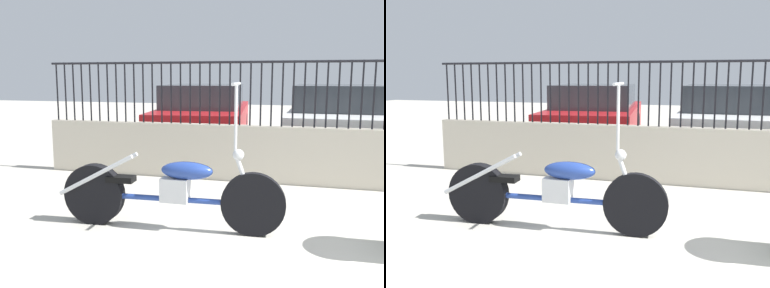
# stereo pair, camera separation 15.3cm
# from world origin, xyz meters

# --- Properties ---
(low_wall) EXTENTS (9.29, 0.18, 0.82)m
(low_wall) POSITION_xyz_m (0.00, 3.02, 0.41)
(low_wall) COLOR beige
(low_wall) RESTS_ON ground_plane
(fence_railing) EXTENTS (9.29, 0.04, 0.92)m
(fence_railing) POSITION_xyz_m (0.00, 3.02, 1.41)
(fence_railing) COLOR black
(fence_railing) RESTS_ON low_wall
(motorcycle_blue) EXTENTS (2.33, 0.52, 1.48)m
(motorcycle_blue) POSITION_xyz_m (-2.02, 0.80, 0.39)
(motorcycle_blue) COLOR black
(motorcycle_blue) RESTS_ON ground_plane
(car_red) EXTENTS (2.19, 4.51, 1.36)m
(car_red) POSITION_xyz_m (-2.78, 5.80, 0.69)
(car_red) COLOR black
(car_red) RESTS_ON ground_plane
(car_white) EXTENTS (1.83, 4.29, 1.37)m
(car_white) POSITION_xyz_m (-0.09, 5.47, 0.69)
(car_white) COLOR black
(car_white) RESTS_ON ground_plane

